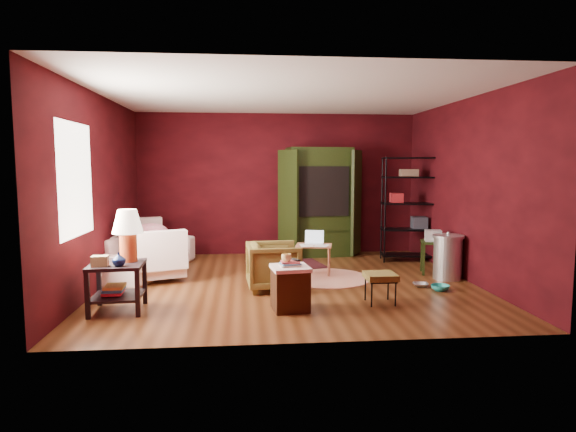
% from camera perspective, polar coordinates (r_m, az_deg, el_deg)
% --- Properties ---
extents(room, '(5.54, 5.04, 2.84)m').
position_cam_1_polar(room, '(7.15, -0.16, 3.03)').
color(room, brown).
rests_on(room, ground).
extents(sofa, '(1.25, 2.39, 0.90)m').
position_cam_1_polar(sofa, '(8.34, -16.67, -3.40)').
color(sofa, white).
rests_on(sofa, ground).
extents(armchair, '(0.72, 0.77, 0.74)m').
position_cam_1_polar(armchair, '(6.93, -1.72, -5.67)').
color(armchair, black).
rests_on(armchair, ground).
extents(pet_bowl_steel, '(0.24, 0.11, 0.23)m').
position_cam_1_polar(pet_bowl_steel, '(7.37, 15.45, -7.23)').
color(pet_bowl_steel, '#A8ABAF').
rests_on(pet_bowl_steel, ground).
extents(pet_bowl_turquoise, '(0.26, 0.09, 0.26)m').
position_cam_1_polar(pet_bowl_turquoise, '(7.23, 17.61, -7.43)').
color(pet_bowl_turquoise, teal).
rests_on(pet_bowl_turquoise, ground).
extents(vase, '(0.21, 0.21, 0.16)m').
position_cam_1_polar(vase, '(6.02, -19.41, -4.89)').
color(vase, '#0E1B46').
rests_on(vase, side_table).
extents(mug, '(0.15, 0.13, 0.12)m').
position_cam_1_polar(mug, '(5.86, -0.19, -4.85)').
color(mug, '#E6C470').
rests_on(mug, hamper).
extents(side_table, '(0.66, 0.66, 1.24)m').
position_cam_1_polar(side_table, '(6.23, -19.02, -3.85)').
color(side_table, black).
rests_on(side_table, ground).
extents(sofa_cushions, '(1.54, 2.34, 0.91)m').
position_cam_1_polar(sofa_cushions, '(8.32, -16.78, -3.43)').
color(sofa_cushions, white).
rests_on(sofa_cushions, sofa).
extents(hamper, '(0.50, 0.50, 0.63)m').
position_cam_1_polar(hamper, '(5.97, 0.26, -8.43)').
color(hamper, '#411F0F').
rests_on(hamper, ground).
extents(footstool, '(0.39, 0.39, 0.40)m').
position_cam_1_polar(footstool, '(6.35, 10.90, -7.14)').
color(footstool, black).
rests_on(footstool, ground).
extents(rug_round, '(1.80, 1.80, 0.01)m').
position_cam_1_polar(rug_round, '(7.69, 4.59, -7.32)').
color(rug_round, beige).
rests_on(rug_round, ground).
extents(rug_oriental, '(1.46, 1.13, 0.01)m').
position_cam_1_polar(rug_oriental, '(8.55, -0.25, -5.85)').
color(rug_oriental, '#55161E').
rests_on(rug_oriental, ground).
extents(laptop_desk, '(0.64, 0.54, 0.71)m').
position_cam_1_polar(laptop_desk, '(7.86, 3.09, -3.78)').
color(laptop_desk, '#BD7756').
rests_on(laptop_desk, ground).
extents(tv_armoire, '(1.67, 0.97, 2.12)m').
position_cam_1_polar(tv_armoire, '(9.47, 3.73, 1.94)').
color(tv_armoire, black).
rests_on(tv_armoire, ground).
extents(wire_shelving, '(0.99, 0.52, 1.93)m').
position_cam_1_polar(wire_shelving, '(9.18, 14.11, 1.36)').
color(wire_shelving, black).
rests_on(wire_shelving, ground).
extents(small_stand, '(0.44, 0.44, 0.72)m').
position_cam_1_polar(small_stand, '(8.22, 16.79, -2.87)').
color(small_stand, black).
rests_on(small_stand, ground).
extents(trash_can, '(0.60, 0.60, 0.75)m').
position_cam_1_polar(trash_can, '(7.95, 18.40, -4.60)').
color(trash_can, silver).
rests_on(trash_can, ground).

